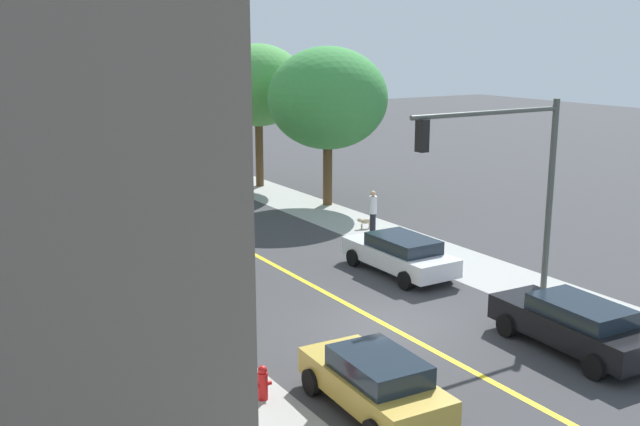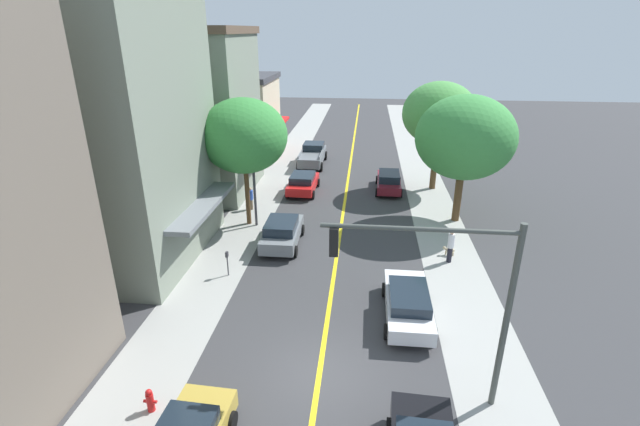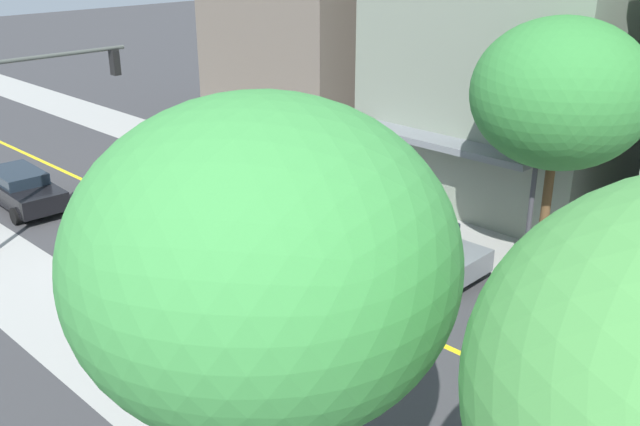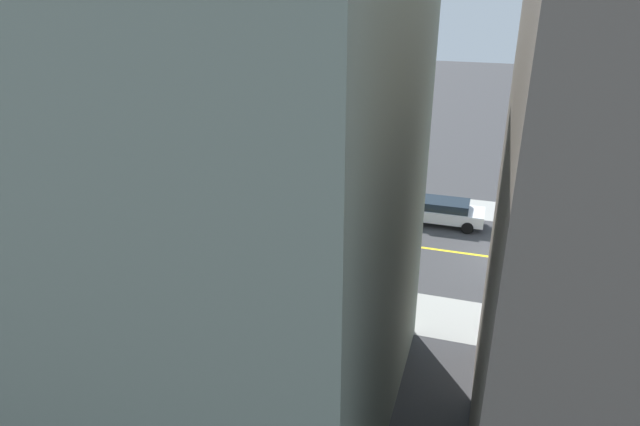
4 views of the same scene
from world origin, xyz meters
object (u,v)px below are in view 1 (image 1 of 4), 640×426
object	(u,v)px
traffic_light_mast	(511,169)
red_sedan_left_curb	(97,197)
fire_hydrant	(263,383)
maroon_sedan_right_curb	(211,181)
grey_sedan_left_curb	(163,237)
white_sedan_right_curb	(400,253)
street_tree_right_corner	(65,109)
street_tree_left_far	(328,98)
gold_sedan_left_curb	(375,381)
black_sedan_right_curb	(574,324)
small_dog	(365,221)
pedestrian_blue_shirt	(49,220)
pedestrian_white_shirt	(373,210)
street_lamp	(83,147)
parking_meter	(141,269)
grey_pickup_truck	(58,172)
street_tree_left_near	(258,86)

from	to	relation	value
traffic_light_mast	red_sedan_left_curb	world-z (taller)	traffic_light_mast
fire_hydrant	maroon_sedan_right_curb	bearing A→B (deg)	69.41
grey_sedan_left_curb	white_sedan_right_curb	bearing A→B (deg)	-134.46
street_tree_right_corner	street_tree_left_far	distance (m)	13.28
street_tree_right_corner	gold_sedan_left_curb	world-z (taller)	street_tree_right_corner
black_sedan_right_curb	small_dog	bearing A→B (deg)	-8.87
street_tree_right_corner	pedestrian_blue_shirt	xyz separation A→B (m)	(-0.46, 2.37, -4.81)
gold_sedan_left_curb	pedestrian_white_shirt	size ratio (longest dim) A/B	2.25
street_tree_left_far	grey_sedan_left_curb	xyz separation A→B (m)	(-10.48, -4.74, -4.59)
black_sedan_right_curb	street_lamp	bearing A→B (deg)	29.59
street_lamp	maroon_sedan_right_curb	bearing A→B (deg)	41.27
street_tree_left_far	gold_sedan_left_curb	xyz separation A→B (m)	(-10.64, -18.93, -4.65)
grey_sedan_left_curb	white_sedan_right_curb	world-z (taller)	grey_sedan_left_curb
traffic_light_mast	white_sedan_right_curb	size ratio (longest dim) A/B	1.36
red_sedan_left_curb	small_dog	bearing A→B (deg)	-133.55
fire_hydrant	red_sedan_left_curb	world-z (taller)	red_sedan_left_curb
parking_meter	traffic_light_mast	xyz separation A→B (m)	(9.28, -7.23, 3.59)
traffic_light_mast	grey_sedan_left_curb	bearing A→B (deg)	-56.54
fire_hydrant	maroon_sedan_right_curb	size ratio (longest dim) A/B	0.19
black_sedan_right_curb	street_tree_left_far	bearing A→B (deg)	-9.39
black_sedan_right_curb	grey_pickup_truck	xyz separation A→B (m)	(-6.63, 30.94, 0.13)
street_tree_left_near	grey_pickup_truck	xyz separation A→B (m)	(-10.04, 5.67, -4.83)
street_tree_left_near	small_dog	size ratio (longest dim) A/B	11.99
street_lamp	white_sedan_right_curb	bearing A→B (deg)	-45.92
street_tree_left_far	grey_pickup_truck	distance (m)	16.67
grey_sedan_left_curb	grey_pickup_truck	size ratio (longest dim) A/B	0.77
street_tree_right_corner	pedestrian_white_shirt	distance (m)	13.29
white_sedan_right_curb	pedestrian_blue_shirt	distance (m)	15.10
street_tree_left_near	white_sedan_right_curb	xyz separation A→B (m)	(-3.23, -17.39, -4.98)
pedestrian_blue_shirt	street_tree_left_far	bearing A→B (deg)	-158.73
red_sedan_left_curb	gold_sedan_left_curb	distance (m)	23.24
parking_meter	white_sedan_right_curb	world-z (taller)	white_sedan_right_curb
black_sedan_right_curb	small_dog	xyz separation A→B (m)	(2.87, 13.92, -0.45)
parking_meter	black_sedan_right_curb	xyz separation A→B (m)	(8.48, -10.59, -0.08)
street_tree_left_near	street_tree_right_corner	distance (m)	14.91
street_tree_right_corner	pedestrian_white_shirt	size ratio (longest dim) A/B	4.22
parking_meter	white_sedan_right_curb	size ratio (longest dim) A/B	0.27
traffic_light_mast	black_sedan_right_curb	distance (m)	5.04
red_sedan_left_curb	maroon_sedan_right_curb	size ratio (longest dim) A/B	0.94
white_sedan_right_curb	street_tree_left_far	bearing A→B (deg)	-19.40
street_lamp	maroon_sedan_right_curb	world-z (taller)	street_lamp
parking_meter	maroon_sedan_right_curb	world-z (taller)	maroon_sedan_right_curb
white_sedan_right_curb	pedestrian_white_shirt	size ratio (longest dim) A/B	2.55
street_tree_right_corner	street_tree_left_far	world-z (taller)	street_tree_left_far
traffic_light_mast	grey_pickup_truck	size ratio (longest dim) A/B	1.16
street_tree_left_near	pedestrian_blue_shirt	world-z (taller)	street_tree_left_near
red_sedan_left_curb	maroon_sedan_right_curb	xyz separation A→B (m)	(6.45, 1.04, 0.01)
white_sedan_right_curb	grey_pickup_truck	bearing A→B (deg)	16.45
street_tree_right_corner	pedestrian_white_shirt	world-z (taller)	street_tree_right_corner
gold_sedan_left_curb	grey_pickup_truck	xyz separation A→B (m)	(-0.08, 30.88, 0.16)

